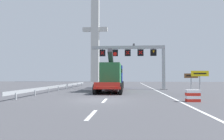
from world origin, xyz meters
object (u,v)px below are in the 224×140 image
at_px(heavy_haul_truck_red, 113,76).
at_px(exit_sign_yellow, 200,77).
at_px(overhead_lane_gantry, 137,54).
at_px(crash_barrier_striped, 193,96).
at_px(bridge_pylon_distant, 95,38).
at_px(tourist_info_sign_brown, 191,78).

relative_size(heavy_haul_truck_red, exit_sign_yellow, 5.74).
bearing_deg(heavy_haul_truck_red, overhead_lane_gantry, 19.46).
height_order(crash_barrier_striped, bridge_pylon_distant, bridge_pylon_distant).
bearing_deg(exit_sign_yellow, tourist_info_sign_brown, 90.79).
bearing_deg(crash_barrier_striped, overhead_lane_gantry, 104.16).
bearing_deg(exit_sign_yellow, heavy_haul_truck_red, 136.71).
bearing_deg(bridge_pylon_distant, heavy_haul_truck_red, -77.19).
relative_size(heavy_haul_truck_red, crash_barrier_striped, 13.73).
bearing_deg(tourist_info_sign_brown, bridge_pylon_distant, 111.14).
distance_m(exit_sign_yellow, tourist_info_sign_brown, 2.43).
relative_size(tourist_info_sign_brown, crash_barrier_striped, 2.18).
height_order(exit_sign_yellow, tourist_info_sign_brown, exit_sign_yellow).
height_order(heavy_haul_truck_red, exit_sign_yellow, heavy_haul_truck_red).
bearing_deg(bridge_pylon_distant, exit_sign_yellow, -69.77).
distance_m(heavy_haul_truck_red, bridge_pylon_distant, 44.71).
xyz_separation_m(crash_barrier_striped, bridge_pylon_distant, (-16.40, 53.99, 15.23)).
height_order(tourist_info_sign_brown, crash_barrier_striped, tourist_info_sign_brown).
xyz_separation_m(overhead_lane_gantry, crash_barrier_striped, (3.46, -13.72, -4.78)).
xyz_separation_m(exit_sign_yellow, bridge_pylon_distant, (-18.41, 49.96, 13.80)).
bearing_deg(tourist_info_sign_brown, crash_barrier_striped, -107.01).
height_order(overhead_lane_gantry, crash_barrier_striped, overhead_lane_gantry).
bearing_deg(heavy_haul_truck_red, crash_barrier_striped, -60.83).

